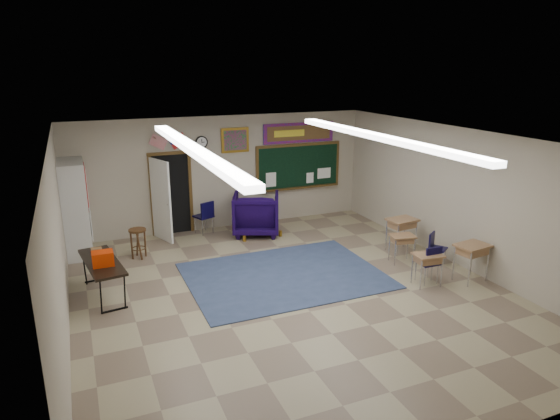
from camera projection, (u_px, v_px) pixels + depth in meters
name	position (u px, v px, depth m)	size (l,w,h in m)	color
floor	(291.00, 293.00, 9.70)	(9.00, 9.00, 0.00)	gray
back_wall	(223.00, 173.00, 13.25)	(8.00, 0.04, 3.00)	#ABA18B
front_wall	(464.00, 337.00, 5.29)	(8.00, 0.04, 3.00)	#ABA18B
left_wall	(58.00, 249.00, 7.79)	(0.04, 9.00, 3.00)	#ABA18B
right_wall	(461.00, 198.00, 10.75)	(0.04, 9.00, 3.00)	#ABA18B
ceiling	(292.00, 139.00, 8.85)	(8.00, 9.00, 0.04)	silver
area_rug	(285.00, 275.00, 10.47)	(4.00, 3.00, 0.02)	#374568
fluorescent_strips	(292.00, 142.00, 8.86)	(3.86, 6.00, 0.10)	white
doorway	(168.00, 196.00, 12.69)	(1.10, 0.89, 2.16)	black
chalkboard	(299.00, 168.00, 14.04)	(2.55, 0.14, 1.30)	#533917
bulletin_board	(299.00, 133.00, 13.77)	(2.10, 0.05, 0.55)	#B5130F
framed_art_print	(235.00, 140.00, 13.11)	(0.75, 0.05, 0.65)	olive
wall_clock	(202.00, 142.00, 12.78)	(0.32, 0.05, 0.32)	black
wall_flags	(168.00, 139.00, 12.40)	(1.16, 0.06, 0.70)	red
storage_cabinet	(75.00, 208.00, 11.42)	(0.59, 1.25, 2.20)	silver
wingback_armchair	(256.00, 214.00, 12.95)	(1.15, 1.19, 1.08)	black
student_chair_reading	(204.00, 217.00, 13.00)	(0.44, 0.44, 0.88)	black
student_chair_desk_a	(427.00, 263.00, 10.08)	(0.41, 0.41, 0.81)	black
student_chair_desk_b	(438.00, 249.00, 10.97)	(0.36, 0.36, 0.72)	black
student_desk_front_left	(402.00, 247.00, 11.10)	(0.60, 0.49, 0.64)	olive
student_desk_front_right	(401.00, 233.00, 11.75)	(0.71, 0.56, 0.80)	olive
student_desk_back_left	(427.00, 268.00, 9.94)	(0.60, 0.47, 0.66)	olive
student_desk_back_right	(471.00, 261.00, 10.13)	(0.72, 0.58, 0.79)	olive
folding_table	(103.00, 277.00, 9.50)	(0.81, 1.77, 0.97)	black
wooden_stool	(138.00, 243.00, 11.36)	(0.39, 0.39, 0.69)	#512F18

